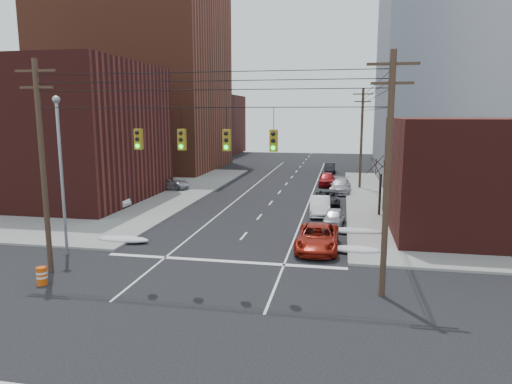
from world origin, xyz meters
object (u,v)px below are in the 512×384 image
at_px(lot_car_b, 169,183).
at_px(parked_car_e, 327,179).
at_px(red_pickup, 318,238).
at_px(construction_barrel, 42,276).
at_px(parked_car_b, 320,206).
at_px(parked_car_d, 340,186).
at_px(parked_car_f, 330,168).
at_px(lot_car_d, 91,185).
at_px(parked_car_c, 328,198).
at_px(lot_car_c, 57,195).
at_px(lot_car_a, 108,200).
at_px(parked_car_a, 334,217).

bearing_deg(lot_car_b, parked_car_e, -68.76).
relative_size(red_pickup, construction_barrel, 6.07).
bearing_deg(parked_car_b, red_pickup, -91.45).
bearing_deg(parked_car_d, lot_car_b, -171.81).
xyz_separation_m(parked_car_f, lot_car_d, (-24.34, -21.85, 0.12)).
height_order(parked_car_c, lot_car_c, lot_car_c).
height_order(lot_car_a, lot_car_b, lot_car_b).
relative_size(parked_car_f, lot_car_d, 1.07).
xyz_separation_m(parked_car_c, lot_car_a, (-19.00, -5.31, 0.14)).
relative_size(parked_car_e, lot_car_d, 1.19).
relative_size(parked_car_c, construction_barrel, 5.10).
distance_m(parked_car_b, construction_barrel, 22.26).
height_order(red_pickup, parked_car_e, parked_car_e).
distance_m(parked_car_a, parked_car_e, 19.19).
bearing_deg(parked_car_f, parked_car_b, -91.37).
height_order(parked_car_e, lot_car_d, parked_car_e).
bearing_deg(parked_car_d, parked_car_f, 97.97).
distance_m(lot_car_c, lot_car_d, 5.79).
xyz_separation_m(parked_car_a, lot_car_d, (-25.56, 9.50, 0.20)).
distance_m(parked_car_f, lot_car_a, 34.37).
height_order(parked_car_e, construction_barrel, parked_car_e).
xyz_separation_m(parked_car_b, parked_car_f, (0.00, 28.06, -0.07)).
height_order(parked_car_a, parked_car_f, parked_car_f).
distance_m(parked_car_c, lot_car_d, 24.88).
xyz_separation_m(parked_car_c, lot_car_b, (-17.34, 4.90, 0.15)).
bearing_deg(lot_car_c, parked_car_b, -81.40).
height_order(parked_car_f, lot_car_d, lot_car_d).
relative_size(parked_car_d, lot_car_d, 1.30).
height_order(parked_car_d, parked_car_f, parked_car_d).
xyz_separation_m(parked_car_e, parked_car_f, (0.00, 12.21, -0.10)).
bearing_deg(construction_barrel, parked_car_b, 55.48).
xyz_separation_m(parked_car_b, parked_car_d, (1.60, 11.12, -0.02)).
relative_size(parked_car_e, lot_car_b, 1.02).
height_order(lot_car_a, construction_barrel, lot_car_a).
relative_size(parked_car_b, parked_car_d, 0.91).
xyz_separation_m(parked_car_a, parked_car_e, (-1.22, 19.15, 0.17)).
bearing_deg(lot_car_b, parked_car_f, -41.94).
distance_m(lot_car_a, lot_car_b, 10.34).
bearing_deg(parked_car_b, lot_car_d, 162.13).
xyz_separation_m(parked_car_d, parked_car_e, (-1.60, 4.73, 0.05)).
distance_m(parked_car_b, lot_car_a, 18.54).
xyz_separation_m(red_pickup, lot_car_b, (-17.23, 19.15, 0.03)).
bearing_deg(red_pickup, lot_car_c, 158.03).
xyz_separation_m(parked_car_a, lot_car_c, (-25.68, 3.71, 0.15)).
bearing_deg(red_pickup, parked_car_a, 83.02).
xyz_separation_m(parked_car_e, lot_car_b, (-16.86, -6.55, -0.01)).
distance_m(parked_car_a, lot_car_d, 27.27).
xyz_separation_m(parked_car_f, construction_barrel, (-12.62, -46.40, -0.23)).
relative_size(lot_car_d, construction_barrel, 4.38).
relative_size(parked_car_e, lot_car_c, 1.09).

